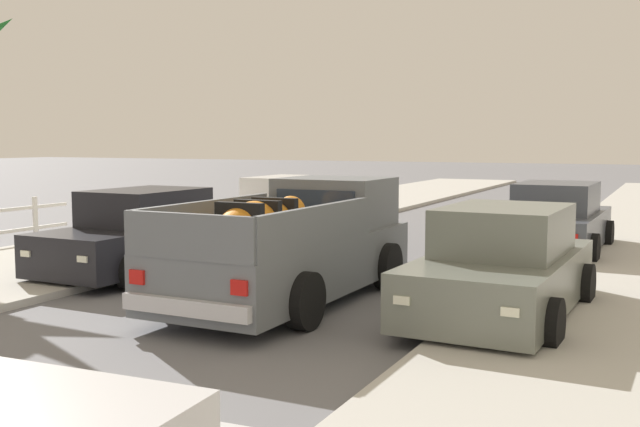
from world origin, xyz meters
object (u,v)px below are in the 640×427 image
(car_right_near, at_px, (144,234))
(car_right_far, at_px, (286,210))
(pickup_truck, at_px, (295,247))
(car_left_far, at_px, (557,221))
(car_left_mid, at_px, (502,267))

(car_right_near, xyz_separation_m, car_right_far, (0.03, 5.41, 0.00))
(pickup_truck, xyz_separation_m, car_left_far, (2.91, 6.49, -0.10))
(car_right_far, bearing_deg, car_right_near, -90.33)
(car_right_far, bearing_deg, car_left_far, 2.60)
(pickup_truck, bearing_deg, car_right_near, 167.53)
(car_right_near, height_order, car_left_mid, same)
(car_left_mid, bearing_deg, pickup_truck, -177.54)
(pickup_truck, distance_m, car_right_near, 3.64)
(car_left_mid, distance_m, car_right_far, 8.99)
(pickup_truck, height_order, car_left_far, pickup_truck)
(car_right_near, distance_m, car_right_far, 5.41)
(car_right_near, bearing_deg, car_left_mid, -5.59)
(pickup_truck, distance_m, car_left_mid, 3.12)
(pickup_truck, height_order, car_left_mid, pickup_truck)
(pickup_truck, height_order, car_right_near, pickup_truck)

